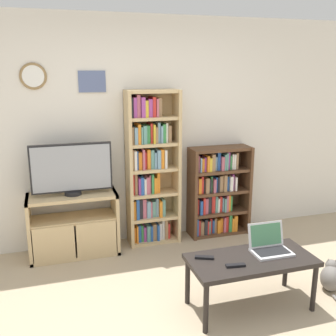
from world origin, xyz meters
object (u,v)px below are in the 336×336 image
Objects in this scene: bookshelf_tall at (150,170)px; remote_far_from_laptop at (236,265)px; laptop at (269,245)px; cat at (331,277)px; remote_near_laptop at (204,257)px; bookshelf_short at (216,192)px; coffee_table at (251,263)px; television at (72,169)px; tv_stand at (74,225)px.

bookshelf_tall is 10.91× the size of remote_far_from_laptop.
laptop reaches higher than cat.
laptop is 0.60m from remote_near_laptop.
bookshelf_tall reaches higher than bookshelf_short.
television is at bearing 132.90° from coffee_table.
bookshelf_short reaches higher than remote_near_laptop.
bookshelf_tall reaches higher than remote_far_from_laptop.
coffee_table is at bearing -102.92° from bookshelf_short.
cat is at bearing 1.61° from coffee_table.
bookshelf_tall is 1.63× the size of bookshelf_short.
remote_near_laptop is (0.99, -1.36, 0.13)m from tv_stand.
remote_far_from_laptop is at bearing -80.43° from bookshelf_tall.
bookshelf_short reaches higher than laptop.
tv_stand is at bearing -177.63° from cat.
bookshelf_short is at bearing 3.13° from television.
remote_near_laptop is at bearing 164.68° from coffee_table.
television is at bearing 139.24° from laptop.
coffee_table is (1.37, -1.46, 0.07)m from tv_stand.
cat is (0.51, -1.53, -0.41)m from bookshelf_short.
tv_stand reaches higher than coffee_table.
bookshelf_tall is 10.92× the size of remote_near_laptop.
television is 2.15m from laptop.
coffee_table is (-0.36, -1.56, -0.12)m from bookshelf_short.
coffee_table is 0.23m from remote_far_from_laptop.
remote_near_laptop is 0.28m from remote_far_from_laptop.
bookshelf_tall is 1.67× the size of coffee_table.
bookshelf_tall reaches higher than television.
tv_stand reaches higher than remote_far_from_laptop.
cat is (1.06, 0.12, -0.35)m from remote_far_from_laptop.
television is 0.79× the size of coffee_table.
remote_near_laptop is at bearing -53.96° from tv_stand.
television is 0.89m from bookshelf_tall.
remote_near_laptop reaches higher than coffee_table.
remote_near_laptop is at bearing -86.45° from bookshelf_tall.
laptop is 0.77m from cat.
bookshelf_tall is at bearing 179.60° from bookshelf_short.
bookshelf_short is at bearing -0.40° from bookshelf_tall.
bookshelf_tall is 0.90m from bookshelf_short.
remote_far_from_laptop is at bearing 66.65° from remote_near_laptop.
cat is at bearing 109.81° from remote_near_laptop.
bookshelf_short is 1.03× the size of coffee_table.
bookshelf_tall is at bearing 6.38° from tv_stand.
tv_stand is at bearing 139.48° from laptop.
bookshelf_tall is 1.70m from coffee_table.
tv_stand is 2.01m from coffee_table.
bookshelf_tall is at bearing 166.19° from cat.
remote_near_laptop is (0.97, -1.36, -0.51)m from television.
remote_far_from_laptop reaches higher than cat.
remote_far_from_laptop is (0.28, -1.66, -0.41)m from bookshelf_tall.
bookshelf_short is 1.63m from remote_near_laptop.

